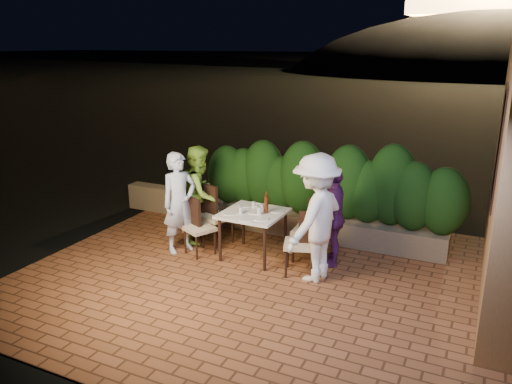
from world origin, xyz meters
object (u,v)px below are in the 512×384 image
Objects in this scene: chair_left_front at (200,227)px; diner_white at (316,218)px; chair_right_back at (309,229)px; diner_green at (200,194)px; dining_table at (253,235)px; bowl at (257,205)px; beer_bottle at (266,202)px; diner_blue at (179,203)px; diner_purple at (333,216)px; parapet_lamp at (207,190)px; chair_left_back at (216,215)px; chair_right_front at (300,243)px.

chair_left_front is 0.49× the size of diner_white.
diner_green is (-1.96, 0.01, 0.32)m from chair_right_back.
bowl is at bearing 104.71° from dining_table.
beer_bottle is 1.42m from diner_blue.
dining_table is at bearing -92.85° from diner_white.
diner_green is at bearing -111.10° from diner_purple.
diner_green is 11.80× the size of parapet_lamp.
chair_left_back reaches higher than parapet_lamp.
diner_purple is at bearing -19.21° from parapet_lamp.
parapet_lamp is (-2.47, 1.51, 0.09)m from chair_right_front.
diner_blue is at bearing -151.25° from chair_left_front.
chair_right_front is 0.69m from diner_purple.
diner_purple reaches higher than beer_bottle.
parapet_lamp is (-2.43, 1.00, 0.06)m from chair_right_back.
beer_bottle is at bearing -39.22° from bowl.
beer_bottle is 1.17m from chair_left_front.
diner_blue is at bearing -74.85° from parapet_lamp.
chair_left_back reaches higher than chair_right_front.
diner_purple is at bearing 19.30° from chair_left_back.
diner_green is 0.89× the size of diner_white.
chair_left_back is 1.64m from chair_right_back.
diner_blue is 0.56m from diner_green.
bowl is 0.16× the size of chair_left_back.
chair_right_back is 0.45m from diner_purple.
chair_left_front is 1.70m from chair_right_front.
diner_green is 1.12m from parapet_lamp.
bowl is 0.94m from chair_right_back.
diner_blue is 2.44m from diner_purple.
diner_blue is at bearing -17.28° from chair_right_front.
chair_right_back is 2.11m from diner_blue.
bowl is at bearing -33.09° from parapet_lamp.
beer_bottle is 1.36m from diner_green.
parapet_lamp is (-0.42, 1.54, -0.25)m from diner_blue.
beer_bottle is 2.16× the size of bowl.
parapet_lamp is at bearing 145.89° from chair_left_back.
chair_right_front is (1.68, -0.50, -0.01)m from chair_left_back.
dining_table is at bearing -38.36° from parapet_lamp.
chair_right_back is at bearing -103.77° from chair_right_front.
chair_right_front is at bearing -119.08° from diner_green.
dining_table is 0.93× the size of chair_left_back.
diner_blue is 1.62m from parapet_lamp.
diner_white is at bearing 147.97° from chair_right_front.
chair_left_back is 1.03× the size of chair_right_front.
chair_left_back is at bearing -109.49° from diner_green.
diner_purple is at bearing -138.75° from chair_right_front.
diner_blue is (-0.35, -0.02, 0.37)m from chair_left_front.
chair_left_back is 0.60× the size of diner_blue.
beer_bottle is 0.86m from chair_right_front.
beer_bottle is 1.11m from chair_left_back.
chair_right_front is at bearing 91.09° from chair_right_back.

